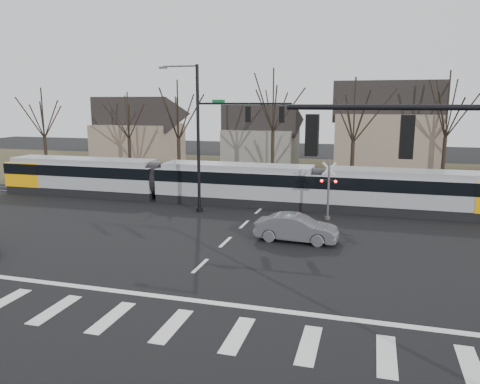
# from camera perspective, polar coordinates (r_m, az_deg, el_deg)

# --- Properties ---
(ground) EXTENTS (140.00, 140.00, 0.00)m
(ground) POSITION_cam_1_polar(r_m,az_deg,el_deg) (21.00, -6.82, -10.72)
(ground) COLOR black
(grass_verge) EXTENTS (140.00, 28.00, 0.01)m
(grass_verge) POSITION_cam_1_polar(r_m,az_deg,el_deg) (51.13, 7.04, 2.20)
(grass_verge) COLOR #38331E
(grass_verge) RESTS_ON ground
(crosswalk) EXTENTS (27.00, 2.60, 0.01)m
(crosswalk) POSITION_cam_1_polar(r_m,az_deg,el_deg) (17.69, -11.97, -15.18)
(crosswalk) COLOR silver
(crosswalk) RESTS_ON ground
(stop_line) EXTENTS (28.00, 0.35, 0.01)m
(stop_line) POSITION_cam_1_polar(r_m,az_deg,el_deg) (19.48, -8.90, -12.55)
(stop_line) COLOR silver
(stop_line) RESTS_ON ground
(lane_dashes) EXTENTS (0.18, 30.00, 0.01)m
(lane_dashes) POSITION_cam_1_polar(r_m,az_deg,el_deg) (35.66, 3.07, -1.56)
(lane_dashes) COLOR silver
(lane_dashes) RESTS_ON ground
(rail_pair) EXTENTS (90.00, 1.52, 0.06)m
(rail_pair) POSITION_cam_1_polar(r_m,az_deg,el_deg) (35.47, 2.99, -1.59)
(rail_pair) COLOR #59595E
(rail_pair) RESTS_ON ground
(tram) EXTENTS (40.06, 2.97, 3.04)m
(tram) POSITION_cam_1_polar(r_m,az_deg,el_deg) (35.93, -0.62, 1.23)
(tram) COLOR gray
(tram) RESTS_ON ground
(sedan) EXTENTS (2.04, 4.76, 1.52)m
(sedan) POSITION_cam_1_polar(r_m,az_deg,el_deg) (26.47, 6.88, -4.38)
(sedan) COLOR #55565D
(sedan) RESTS_ON ground
(signal_pole_near_right) EXTENTS (6.72, 0.44, 8.00)m
(signal_pole_near_right) POSITION_cam_1_polar(r_m,az_deg,el_deg) (12.49, 26.90, -2.12)
(signal_pole_near_right) COLOR black
(signal_pole_near_right) RESTS_ON ground
(signal_pole_far) EXTENTS (9.28, 0.44, 10.20)m
(signal_pole_far) POSITION_cam_1_polar(r_m,az_deg,el_deg) (32.14, -2.45, 7.33)
(signal_pole_far) COLOR black
(signal_pole_far) RESTS_ON ground
(rail_crossing_signal) EXTENTS (1.08, 0.36, 4.00)m
(rail_crossing_signal) POSITION_cam_1_polar(r_m,az_deg,el_deg) (31.42, 10.72, 0.05)
(rail_crossing_signal) COLOR #59595B
(rail_crossing_signal) RESTS_ON ground
(tree_row) EXTENTS (59.20, 7.20, 10.00)m
(tree_row) POSITION_cam_1_polar(r_m,az_deg,el_deg) (44.41, 8.56, 7.33)
(tree_row) COLOR black
(tree_row) RESTS_ON ground
(house_a) EXTENTS (9.72, 8.64, 8.60)m
(house_a) POSITION_cam_1_polar(r_m,az_deg,el_deg) (58.95, -12.29, 7.55)
(house_a) COLOR #7E6B5B
(house_a) RESTS_ON ground
(house_b) EXTENTS (8.64, 7.56, 7.65)m
(house_b) POSITION_cam_1_polar(r_m,az_deg,el_deg) (55.55, 2.64, 7.08)
(house_b) COLOR slate
(house_b) RESTS_ON ground
(house_c) EXTENTS (10.80, 8.64, 10.10)m
(house_c) POSITION_cam_1_polar(r_m,az_deg,el_deg) (51.05, 17.48, 7.67)
(house_c) COLOR #7E6B5B
(house_c) RESTS_ON ground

